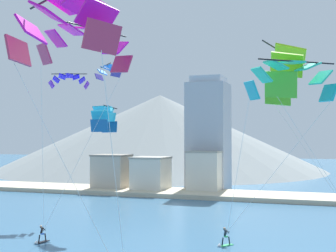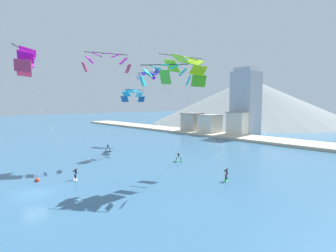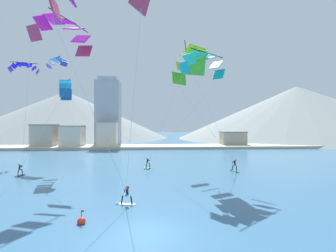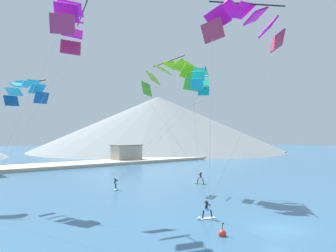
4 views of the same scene
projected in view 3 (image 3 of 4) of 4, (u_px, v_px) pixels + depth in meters
ground_plane at (149, 231)px, 15.93m from camera, size 400.00×400.00×0.00m
kitesurfer_near_lead at (234, 167)px, 36.33m from camera, size 1.05×1.76×1.82m
kitesurfer_near_trail at (19, 173)px, 32.99m from camera, size 0.68×1.78×1.63m
kitesurfer_mid_center at (124, 199)px, 21.30m from camera, size 1.78×0.84×1.62m
kitesurfer_far_left at (147, 165)px, 38.44m from camera, size 1.34×1.65×1.69m
parafoil_kite_near_lead at (190, 62)px, 34.75m from camera, size 8.25×9.01×15.14m
parafoil_kite_near_trail at (63, 32)px, 30.03m from camera, size 8.97×7.92×17.36m
parafoil_kite_far_left at (203, 62)px, 30.20m from camera, size 9.30×11.21×13.48m
parafoil_kite_distant_high_outer at (66, 88)px, 36.58m from camera, size 3.07×5.93×2.47m
parafoil_kite_distant_low_drift at (57, 62)px, 46.05m from camera, size 4.35×3.47×1.67m
parafoil_kite_distant_mid_solo at (24, 67)px, 47.37m from camera, size 4.87×3.79×1.91m
race_marker_buoy at (81, 221)px, 17.18m from camera, size 0.56×0.56×1.02m
shoreline_strip at (149, 147)px, 71.81m from camera, size 180.00×10.00×0.70m
shore_building_harbour_front at (108, 134)px, 74.69m from camera, size 5.61×6.57×7.30m
shore_building_promenade_mid at (73, 137)px, 71.71m from camera, size 5.86×6.12×6.22m
shore_building_quay_east at (233, 139)px, 75.36m from camera, size 7.17×4.48×4.48m
shore_building_quay_west at (44, 136)px, 71.10m from camera, size 6.12×5.49×6.53m
highrise_tower at (108, 113)px, 78.58m from camera, size 7.00×7.00×20.54m
mountain_peak_west_ridge at (296, 112)px, 119.74m from camera, size 107.94×107.94×23.85m
mountain_peak_central_summit at (66, 115)px, 124.54m from camera, size 95.52×95.52×22.13m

